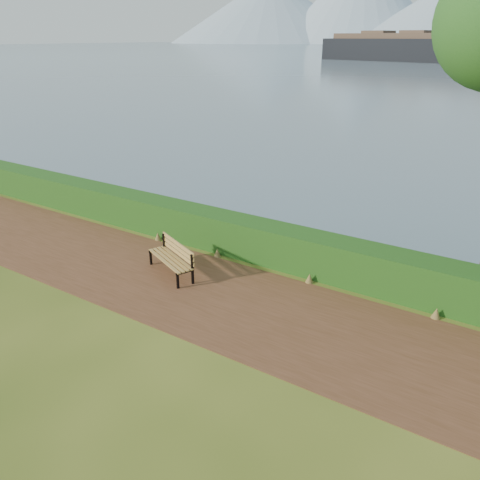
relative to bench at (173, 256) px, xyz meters
The scene contains 4 objects.
ground 1.70m from the bench, 25.33° to the right, with size 140.00×140.00×0.00m, color #3D5217.
path 1.59m from the bench, 15.09° to the right, with size 40.00×3.40×0.01m, color #51311B.
hedge 2.41m from the bench, 52.25° to the left, with size 32.00×0.85×1.00m, color #1B4614.
bench is the anchor object (origin of this frame).
Camera 1 is at (5.49, -7.23, 5.45)m, focal length 35.00 mm.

